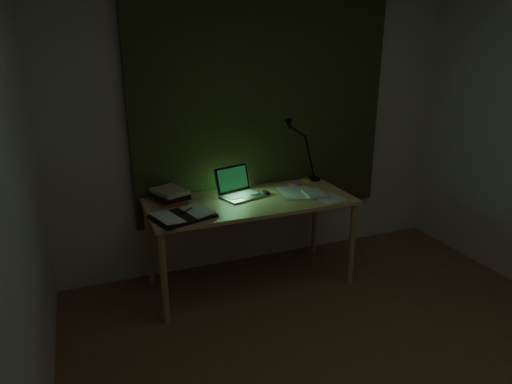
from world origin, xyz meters
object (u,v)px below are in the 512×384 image
desk_lamp (316,149)px  loose_papers (307,193)px  laptop (243,183)px  open_textbook (183,215)px  book_stack (171,195)px  desk (250,242)px

desk_lamp → loose_papers: bearing=-116.4°
laptop → open_textbook: size_ratio=0.89×
laptop → loose_papers: 0.53m
laptop → open_textbook: (-0.54, -0.26, -0.10)m
laptop → book_stack: size_ratio=1.36×
loose_papers → desk_lamp: 0.49m
desk → loose_papers: size_ratio=4.49×
open_textbook → desk_lamp: desk_lamp is taller
desk_lamp → laptop: bearing=-155.3°
book_stack → desk_lamp: desk_lamp is taller
laptop → loose_papers: (0.50, -0.14, -0.10)m
loose_papers → desk: bearing=173.2°
book_stack → desk_lamp: 1.31m
desk → book_stack: book_stack is taller
open_textbook → loose_papers: size_ratio=1.14×
laptop → desk_lamp: 0.79m
loose_papers → desk_lamp: desk_lamp is taller
desk → desk_lamp: bearing=21.3°
desk → desk_lamp: (0.71, 0.28, 0.64)m
open_textbook → loose_papers: open_textbook is taller
desk_lamp → open_textbook: bearing=-150.6°
open_textbook → loose_papers: 1.04m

